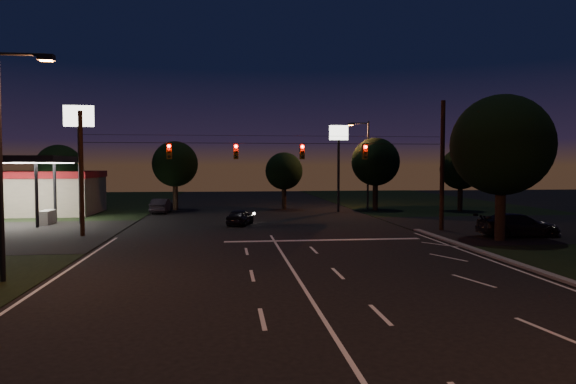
{
  "coord_description": "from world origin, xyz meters",
  "views": [
    {
      "loc": [
        -2.82,
        -18.95,
        4.55
      ],
      "look_at": [
        0.71,
        10.48,
        3.0
      ],
      "focal_mm": 32.0,
      "sensor_mm": 36.0,
      "label": 1
    }
  ],
  "objects": [
    {
      "name": "pole_sign_right",
      "position": [
        8.0,
        30.0,
        6.24
      ],
      "size": [
        1.8,
        0.3,
        8.4
      ],
      "color": "black",
      "rests_on": "ground"
    },
    {
      "name": "car_cross",
      "position": [
        15.52,
        11.41,
        0.75
      ],
      "size": [
        5.2,
        2.22,
        1.49
      ],
      "primitive_type": "imported",
      "rotation": [
        0.0,
        0.0,
        1.55
      ],
      "color": "black",
      "rests_on": "ground"
    },
    {
      "name": "car_oncoming_a",
      "position": [
        -1.82,
        20.07,
        0.61
      ],
      "size": [
        2.43,
        3.87,
        1.23
      ],
      "primitive_type": "imported",
      "rotation": [
        0.0,
        0.0,
        2.85
      ],
      "color": "black",
      "rests_on": "ground"
    },
    {
      "name": "ground",
      "position": [
        0.0,
        0.0,
        0.0
      ],
      "size": [
        140.0,
        140.0,
        0.0
      ],
      "primitive_type": "plane",
      "color": "black",
      "rests_on": "ground"
    },
    {
      "name": "stop_bar",
      "position": [
        3.0,
        11.5,
        0.01
      ],
      "size": [
        12.0,
        0.5,
        0.01
      ],
      "primitive_type": "cube",
      "color": "silver",
      "rests_on": "ground"
    },
    {
      "name": "tree_far_c",
      "position": [
        3.02,
        33.1,
        3.9
      ],
      "size": [
        3.8,
        3.8,
        5.86
      ],
      "color": "black",
      "rests_on": "ground"
    },
    {
      "name": "tree_far_e",
      "position": [
        20.02,
        29.11,
        4.11
      ],
      "size": [
        4.0,
        4.0,
        6.18
      ],
      "color": "black",
      "rests_on": "ground"
    },
    {
      "name": "tree_right_near",
      "position": [
        13.53,
        10.17,
        5.68
      ],
      "size": [
        6.0,
        6.0,
        8.76
      ],
      "color": "black",
      "rests_on": "ground"
    },
    {
      "name": "utility_pole_left",
      "position": [
        -12.0,
        15.0,
        0.0
      ],
      "size": [
        0.28,
        0.28,
        8.0
      ],
      "primitive_type": "cylinder",
      "color": "black",
      "rests_on": "ground"
    },
    {
      "name": "cross_street_right",
      "position": [
        20.0,
        16.0,
        0.0
      ],
      "size": [
        20.0,
        16.0,
        0.02
      ],
      "primitive_type": "cube",
      "color": "black",
      "rests_on": "ground"
    },
    {
      "name": "tree_far_d",
      "position": [
        12.02,
        31.13,
        4.83
      ],
      "size": [
        4.8,
        4.8,
        7.3
      ],
      "color": "black",
      "rests_on": "ground"
    },
    {
      "name": "car_oncoming_b",
      "position": [
        -9.0,
        30.71,
        0.69
      ],
      "size": [
        1.75,
        4.27,
        1.38
      ],
      "primitive_type": "imported",
      "rotation": [
        0.0,
        0.0,
        3.07
      ],
      "color": "black",
      "rests_on": "ground"
    },
    {
      "name": "tree_far_b",
      "position": [
        -7.98,
        34.13,
        4.61
      ],
      "size": [
        4.6,
        4.6,
        6.98
      ],
      "color": "black",
      "rests_on": "ground"
    },
    {
      "name": "signal_span",
      "position": [
        -0.0,
        14.96,
        5.5
      ],
      "size": [
        24.0,
        0.4,
        1.56
      ],
      "color": "black",
      "rests_on": "ground"
    },
    {
      "name": "gas_station",
      "position": [
        -21.86,
        30.39,
        2.38
      ],
      "size": [
        14.2,
        16.1,
        5.25
      ],
      "color": "gray",
      "rests_on": "ground"
    },
    {
      "name": "pole_sign_left_near",
      "position": [
        -14.0,
        22.0,
        6.98
      ],
      "size": [
        2.2,
        0.3,
        9.1
      ],
      "color": "black",
      "rests_on": "ground"
    },
    {
      "name": "utility_pole_right",
      "position": [
        12.0,
        15.0,
        0.0
      ],
      "size": [
        0.3,
        0.3,
        9.0
      ],
      "primitive_type": "cylinder",
      "color": "black",
      "rests_on": "ground"
    },
    {
      "name": "tree_far_a",
      "position": [
        -17.98,
        30.12,
        4.26
      ],
      "size": [
        4.2,
        4.2,
        6.42
      ],
      "color": "black",
      "rests_on": "ground"
    },
    {
      "name": "center_line",
      "position": [
        0.0,
        -6.0,
        0.01
      ],
      "size": [
        0.14,
        40.0,
        0.01
      ],
      "primitive_type": "cube",
      "color": "silver",
      "rests_on": "ground"
    },
    {
      "name": "street_light_right_far",
      "position": [
        11.24,
        32.0,
        5.24
      ],
      "size": [
        2.2,
        0.35,
        9.0
      ],
      "color": "black",
      "rests_on": "ground"
    },
    {
      "name": "street_light_left",
      "position": [
        -11.24,
        2.0,
        5.24
      ],
      "size": [
        2.2,
        0.35,
        9.0
      ],
      "color": "black",
      "rests_on": "ground"
    }
  ]
}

